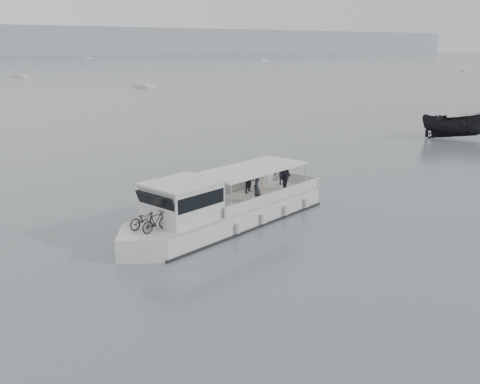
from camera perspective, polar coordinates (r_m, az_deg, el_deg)
ground at (r=27.58m, az=10.49°, el=-3.78°), size 1400.00×1400.00×0.00m
tour_boat at (r=26.77m, az=-2.52°, el=-2.08°), size 13.10×6.07×5.50m
dark_motorboat at (r=57.59m, az=22.04°, el=6.61°), size 6.88×6.15×2.61m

